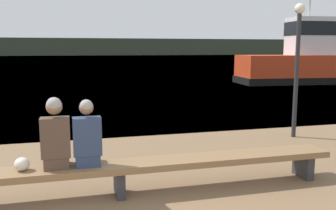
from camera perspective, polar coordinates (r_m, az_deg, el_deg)
water_surface at (r=128.76m, az=-14.97°, el=7.38°), size 240.00×240.00×0.00m
far_shoreline at (r=123.98m, az=-15.01°, el=8.56°), size 600.00×12.00×5.27m
bench_main at (r=5.50m, az=-7.48°, el=-9.66°), size 6.69×0.52×0.48m
person_left at (r=5.33m, az=-16.77°, el=-4.66°), size 0.39×0.40×0.99m
person_right at (r=5.34m, az=-12.21°, el=-4.90°), size 0.39×0.40×0.95m
shopping_bag at (r=5.46m, az=-21.35°, el=-8.39°), size 0.20×0.21×0.18m
tugboat_red at (r=24.63m, az=20.27°, el=6.08°), size 8.43×3.68×7.05m
deck_lamp_post at (r=9.33m, az=19.12°, el=7.19°), size 0.24×0.24×3.14m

